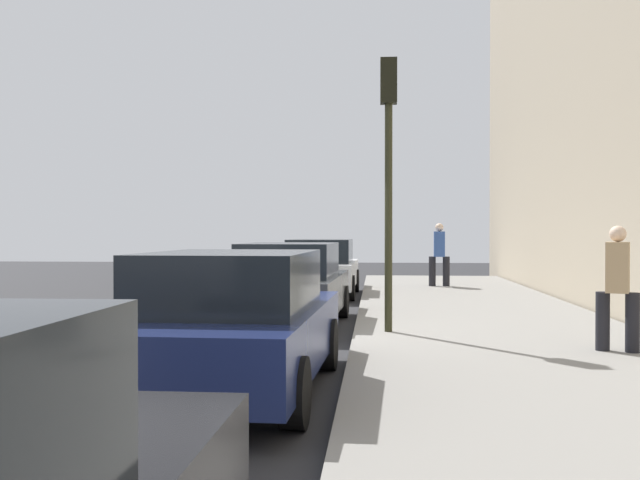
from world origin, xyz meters
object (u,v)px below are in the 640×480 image
parked_car_white (321,268)px  traffic_light_pole (389,147)px  parked_car_charcoal (290,284)px  pedestrian_tan_coat (618,284)px  parked_car_navy (235,323)px  pedestrian_blue_coat (439,253)px

parked_car_white → traffic_light_pole: (-7.79, -1.65, 2.29)m
parked_car_charcoal → pedestrian_tan_coat: size_ratio=2.56×
parked_car_navy → pedestrian_tan_coat: bearing=-64.8°
parked_car_navy → traffic_light_pole: (3.87, -1.69, 2.29)m
parked_car_navy → traffic_light_pole: bearing=-23.6°
parked_car_charcoal → pedestrian_blue_coat: size_ratio=2.34×
parked_car_white → pedestrian_tan_coat: size_ratio=2.60×
parked_car_navy → traffic_light_pole: traffic_light_pole is taller
parked_car_navy → parked_car_white: bearing=-0.2°
pedestrian_blue_coat → parked_car_white: bearing=119.2°
pedestrian_tan_coat → parked_car_navy: bearing=115.2°
parked_car_white → pedestrian_blue_coat: bearing=-60.8°
parked_car_charcoal → pedestrian_tan_coat: (-3.39, -4.72, 0.27)m
pedestrian_tan_coat → traffic_light_pole: traffic_light_pole is taller
parked_car_charcoal → traffic_light_pole: (-1.71, -1.76, 2.29)m
parked_car_navy → parked_car_charcoal: 5.58m
pedestrian_blue_coat → traffic_light_pole: bearing=170.5°
pedestrian_tan_coat → traffic_light_pole: bearing=60.5°
parked_car_charcoal → parked_car_white: size_ratio=0.98×
parked_car_navy → traffic_light_pole: 4.80m
pedestrian_blue_coat → pedestrian_tan_coat: bearing=-173.2°
traffic_light_pole → pedestrian_tan_coat: bearing=-119.5°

